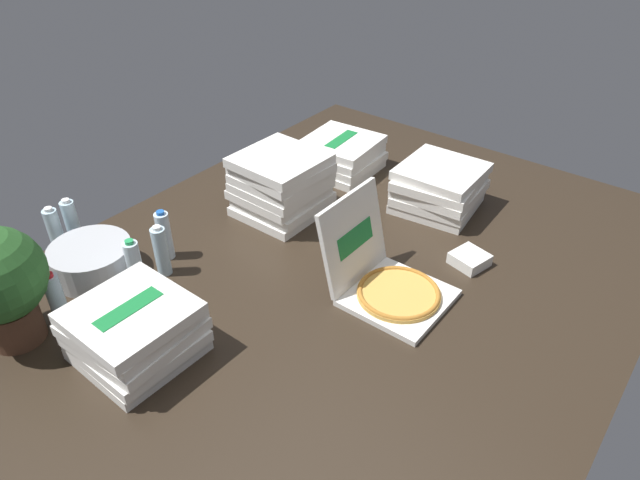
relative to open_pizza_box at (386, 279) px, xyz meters
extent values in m
cube|color=#2D2319|center=(-0.02, 0.24, -0.09)|extent=(3.20, 2.40, 0.02)
cube|color=white|center=(0.00, -0.07, -0.07)|extent=(0.39, 0.39, 0.03)
cylinder|color=gold|center=(0.00, -0.07, -0.05)|extent=(0.35, 0.35, 0.02)
torus|color=#B1712A|center=(0.00, -0.07, -0.04)|extent=(0.35, 0.35, 0.02)
cube|color=white|center=(0.00, 0.17, 0.14)|extent=(0.39, 0.11, 0.39)
cube|color=#197A38|center=(0.00, 0.16, 0.14)|extent=(0.24, 0.02, 0.10)
cube|color=white|center=(-0.87, 0.54, -0.06)|extent=(0.40, 0.40, 0.05)
cube|color=white|center=(-0.87, 0.54, -0.01)|extent=(0.40, 0.40, 0.05)
cube|color=white|center=(-0.86, 0.54, 0.04)|extent=(0.41, 0.41, 0.05)
cube|color=white|center=(-0.87, 0.55, 0.08)|extent=(0.42, 0.42, 0.05)
cube|color=white|center=(-0.87, 0.54, 0.13)|extent=(0.40, 0.40, 0.05)
cube|color=#197A38|center=(-0.87, 0.54, 0.16)|extent=(0.26, 0.07, 0.00)
cube|color=white|center=(0.78, 0.82, -0.06)|extent=(0.41, 0.41, 0.05)
cube|color=white|center=(0.79, 0.81, -0.01)|extent=(0.40, 0.40, 0.05)
cube|color=white|center=(0.79, 0.82, 0.04)|extent=(0.42, 0.42, 0.05)
cube|color=#197A38|center=(0.79, 0.82, 0.06)|extent=(0.26, 0.09, 0.00)
cube|color=white|center=(0.80, 0.82, 0.08)|extent=(0.42, 0.42, 0.05)
cube|color=#197A38|center=(0.80, 0.82, 0.11)|extent=(0.26, 0.09, 0.00)
cube|color=white|center=(0.77, 0.17, -0.06)|extent=(0.44, 0.44, 0.05)
cube|color=#197A38|center=(0.77, 0.17, -0.03)|extent=(0.26, 0.10, 0.00)
cube|color=white|center=(0.76, 0.17, -0.01)|extent=(0.44, 0.44, 0.05)
cube|color=#197A38|center=(0.76, 0.17, 0.02)|extent=(0.26, 0.10, 0.00)
cube|color=white|center=(0.76, 0.16, 0.04)|extent=(0.42, 0.42, 0.05)
cube|color=white|center=(0.76, 0.17, 0.08)|extent=(0.44, 0.44, 0.05)
cube|color=white|center=(0.77, 0.17, 0.13)|extent=(0.41, 0.41, 0.05)
cube|color=white|center=(0.22, 0.78, -0.06)|extent=(0.39, 0.39, 0.05)
cube|color=#197A38|center=(0.22, 0.78, -0.03)|extent=(0.26, 0.07, 0.00)
cube|color=white|center=(0.24, 0.78, -0.01)|extent=(0.40, 0.40, 0.05)
cube|color=#197A38|center=(0.24, 0.78, 0.02)|extent=(0.26, 0.07, 0.00)
cube|color=white|center=(0.22, 0.79, 0.04)|extent=(0.40, 0.40, 0.05)
cube|color=white|center=(0.22, 0.78, 0.08)|extent=(0.40, 0.40, 0.05)
cube|color=#197A38|center=(0.22, 0.78, 0.11)|extent=(0.26, 0.08, 0.00)
cube|color=white|center=(0.23, 0.78, 0.13)|extent=(0.40, 0.40, 0.05)
cube|color=white|center=(0.22, 0.77, 0.18)|extent=(0.42, 0.42, 0.05)
cube|color=white|center=(0.22, 0.77, 0.22)|extent=(0.40, 0.40, 0.05)
cylinder|color=#B7BABF|center=(-0.68, 1.11, -0.01)|extent=(0.36, 0.36, 0.14)
cylinder|color=silver|center=(-0.49, 0.86, 0.04)|extent=(0.06, 0.06, 0.24)
cylinder|color=white|center=(-0.49, 0.86, 0.16)|extent=(0.04, 0.04, 0.02)
cylinder|color=silver|center=(-0.62, 0.87, 0.04)|extent=(0.06, 0.06, 0.24)
cylinder|color=#239951|center=(-0.62, 0.87, 0.16)|extent=(0.04, 0.04, 0.02)
cylinder|color=silver|center=(-0.60, 1.37, 0.04)|extent=(0.06, 0.06, 0.24)
cylinder|color=white|center=(-0.60, 1.37, 0.16)|extent=(0.04, 0.04, 0.02)
cylinder|color=silver|center=(-0.40, 0.94, 0.04)|extent=(0.06, 0.06, 0.24)
cylinder|color=blue|center=(-0.40, 0.94, 0.16)|extent=(0.04, 0.04, 0.02)
cylinder|color=silver|center=(-0.95, 0.93, 0.04)|extent=(0.06, 0.06, 0.24)
cylinder|color=red|center=(-0.95, 0.93, 0.16)|extent=(0.04, 0.04, 0.02)
cylinder|color=silver|center=(-0.69, 1.36, 0.04)|extent=(0.06, 0.06, 0.24)
cylinder|color=white|center=(-0.69, 1.36, 0.16)|extent=(0.04, 0.04, 0.02)
cylinder|color=#513323|center=(-1.10, 0.98, 0.00)|extent=(0.20, 0.20, 0.16)
cube|color=white|center=(0.41, -0.19, -0.05)|extent=(0.18, 0.18, 0.06)
camera|label=1|loc=(-1.65, -0.93, 1.52)|focal=32.05mm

